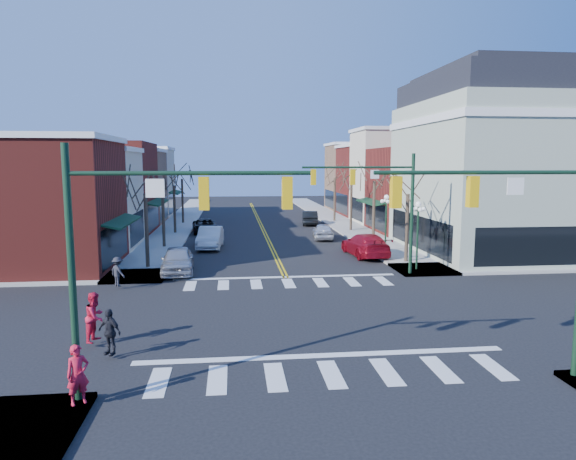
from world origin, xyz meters
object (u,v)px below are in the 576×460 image
object	(u,v)px
car_left_mid	(210,238)
pedestrian_dark_a	(109,332)
victorian_corner	(499,163)
pedestrian_red_b	(95,317)
pedestrian_dark_b	(118,272)
lamppost_midblock	(386,213)
car_right_near	(365,245)
car_left_far	(205,226)
lamppost_corner	(418,224)
car_left_near	(178,260)
car_right_mid	(323,231)
car_right_far	(310,218)
pedestrian_red_a	(78,375)

from	to	relation	value
car_left_mid	pedestrian_dark_a	distance (m)	22.81
victorian_corner	car_left_mid	xyz separation A→B (m)	(-21.30, 4.12, -5.83)
pedestrian_red_b	pedestrian_dark_b	world-z (taller)	pedestrian_red_b
lamppost_midblock	pedestrian_red_b	bearing A→B (deg)	-132.76
lamppost_midblock	car_right_near	world-z (taller)	lamppost_midblock
car_left_far	car_right_near	world-z (taller)	car_right_near
lamppost_corner	pedestrian_dark_b	world-z (taller)	lamppost_corner
lamppost_corner	car_left_mid	world-z (taller)	lamppost_corner
car_left_mid	pedestrian_red_b	bearing A→B (deg)	-95.19
car_left_near	car_left_far	world-z (taller)	car_left_near
lamppost_corner	lamppost_midblock	xyz separation A→B (m)	(0.00, 6.50, 0.00)
victorian_corner	lamppost_midblock	bearing A→B (deg)	176.55
car_left_mid	car_right_mid	distance (m)	10.27
car_right_near	car_left_near	bearing A→B (deg)	14.29
lamppost_corner	car_right_far	bearing A→B (deg)	96.88
victorian_corner	pedestrian_dark_a	size ratio (longest dim) A/B	8.91
car_right_far	victorian_corner	bearing A→B (deg)	127.75
lamppost_midblock	car_right_far	size ratio (longest dim) A/B	0.96
lamppost_midblock	pedestrian_dark_b	size ratio (longest dim) A/B	2.73
lamppost_midblock	car_left_near	world-z (taller)	lamppost_midblock
victorian_corner	car_left_near	xyz separation A→B (m)	(-22.90, -4.88, -5.86)
car_right_mid	pedestrian_dark_a	distance (m)	28.97
car_left_far	pedestrian_dark_a	distance (m)	31.43
lamppost_corner	pedestrian_dark_a	world-z (taller)	lamppost_corner
pedestrian_dark_b	pedestrian_red_a	bearing A→B (deg)	141.02
pedestrian_dark_a	car_left_far	bearing A→B (deg)	118.44
victorian_corner	car_right_far	world-z (taller)	victorian_corner
pedestrian_red_b	pedestrian_dark_a	xyz separation A→B (m)	(0.82, -1.41, -0.12)
victorian_corner	lamppost_midblock	world-z (taller)	victorian_corner
car_left_near	lamppost_midblock	bearing A→B (deg)	16.93
pedestrian_dark_b	pedestrian_dark_a	bearing A→B (deg)	143.78
pedestrian_red_a	pedestrian_dark_a	distance (m)	3.65
pedestrian_red_a	pedestrian_red_b	world-z (taller)	pedestrian_red_b
victorian_corner	pedestrian_dark_a	bearing A→B (deg)	-142.06
car_left_near	car_right_mid	bearing A→B (deg)	45.18
car_left_near	pedestrian_dark_b	world-z (taller)	pedestrian_dark_b
car_right_far	pedestrian_red_b	xyz separation A→B (m)	(-13.38, -35.52, 0.32)
car_left_far	car_right_mid	size ratio (longest dim) A/B	1.16
car_right_mid	pedestrian_dark_b	size ratio (longest dim) A/B	2.61
car_right_far	car_left_near	bearing A→B (deg)	69.66
car_right_near	pedestrian_red_a	bearing A→B (deg)	53.31
car_left_near	car_right_near	bearing A→B (deg)	15.32
lamppost_corner	pedestrian_dark_b	distance (m)	17.64
car_left_mid	pedestrian_red_a	xyz separation A→B (m)	(-2.50, -26.31, 0.15)
lamppost_midblock	pedestrian_red_b	world-z (taller)	lamppost_midblock
lamppost_corner	pedestrian_red_b	xyz separation A→B (m)	(-16.32, -11.14, -1.89)
victorian_corner	car_left_mid	bearing A→B (deg)	169.06
car_left_far	car_right_mid	world-z (taller)	car_right_mid
victorian_corner	lamppost_corner	distance (m)	10.89
car_left_mid	pedestrian_dark_a	size ratio (longest dim) A/B	3.13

